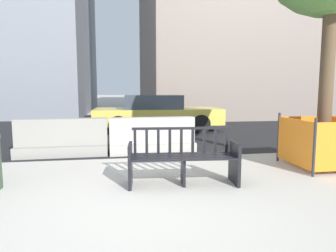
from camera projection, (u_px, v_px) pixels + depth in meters
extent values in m
plane|color=#B7B2A8|center=(145.00, 204.00, 3.91)|extent=(200.00, 200.00, 0.00)
cube|color=black|center=(128.00, 126.00, 12.44)|extent=(120.00, 12.00, 0.01)
cube|color=black|center=(130.00, 165.00, 4.60)|extent=(0.09, 0.52, 0.66)
cube|color=black|center=(234.00, 163.00, 4.73)|extent=(0.09, 0.52, 0.66)
cube|color=black|center=(183.00, 170.00, 4.68)|extent=(0.06, 0.33, 0.45)
cube|color=black|center=(185.00, 160.00, 4.42)|extent=(1.60, 0.19, 0.02)
cube|color=black|center=(184.00, 158.00, 4.54)|extent=(1.60, 0.19, 0.02)
cube|color=black|center=(183.00, 156.00, 4.65)|extent=(1.60, 0.19, 0.02)
cube|color=black|center=(182.00, 155.00, 4.77)|extent=(1.60, 0.19, 0.02)
cube|color=black|center=(181.00, 153.00, 4.88)|extent=(1.60, 0.19, 0.02)
cube|color=black|center=(181.00, 128.00, 4.84)|extent=(1.60, 0.16, 0.04)
cube|color=black|center=(135.00, 142.00, 4.80)|extent=(0.05, 0.03, 0.38)
cube|color=black|center=(147.00, 142.00, 4.82)|extent=(0.05, 0.03, 0.38)
cube|color=black|center=(158.00, 141.00, 4.83)|extent=(0.05, 0.03, 0.38)
cube|color=black|center=(170.00, 141.00, 4.85)|extent=(0.05, 0.03, 0.38)
cube|color=black|center=(181.00, 141.00, 4.87)|extent=(0.05, 0.03, 0.38)
cube|color=black|center=(193.00, 141.00, 4.88)|extent=(0.05, 0.03, 0.38)
cube|color=black|center=(204.00, 141.00, 4.90)|extent=(0.05, 0.03, 0.38)
cube|color=black|center=(215.00, 141.00, 4.91)|extent=(0.05, 0.03, 0.38)
cube|color=black|center=(226.00, 140.00, 4.93)|extent=(0.05, 0.03, 0.38)
cube|color=black|center=(130.00, 145.00, 4.54)|extent=(0.08, 0.46, 0.03)
cube|color=black|center=(235.00, 143.00, 4.68)|extent=(0.08, 0.46, 0.03)
cube|color=#ADA89E|center=(152.00, 147.00, 7.13)|extent=(2.02, 0.74, 0.24)
cube|color=#ADA89E|center=(152.00, 130.00, 7.08)|extent=(2.01, 0.36, 0.60)
cube|color=gray|center=(63.00, 150.00, 6.81)|extent=(2.02, 0.74, 0.24)
cube|color=gray|center=(62.00, 132.00, 6.76)|extent=(2.01, 0.36, 0.60)
cylinder|color=brown|center=(326.00, 80.00, 5.60)|extent=(0.25, 0.25, 3.33)
cylinder|color=#2D2D33|center=(314.00, 147.00, 5.07)|extent=(0.05, 0.05, 1.01)
cylinder|color=#2D2D33|center=(279.00, 137.00, 6.22)|extent=(0.05, 0.05, 1.01)
cylinder|color=#2D2D33|center=(329.00, 136.00, 6.40)|extent=(0.05, 0.05, 1.01)
cube|color=orange|center=(304.00, 136.00, 6.31)|extent=(1.17, 0.03, 0.85)
cube|color=orange|center=(295.00, 142.00, 5.65)|extent=(0.03, 1.17, 0.85)
cube|color=#DBC64C|center=(158.00, 116.00, 10.97)|extent=(4.57, 1.92, 0.56)
cube|color=#38424C|center=(153.00, 102.00, 10.88)|extent=(2.04, 1.66, 0.49)
cylinder|color=black|center=(190.00, 119.00, 12.06)|extent=(0.64, 0.23, 0.64)
cylinder|color=black|center=(201.00, 124.00, 10.33)|extent=(0.64, 0.23, 0.64)
cylinder|color=black|center=(119.00, 120.00, 11.66)|extent=(0.64, 0.23, 0.64)
cylinder|color=black|center=(118.00, 125.00, 9.93)|extent=(0.64, 0.23, 0.64)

